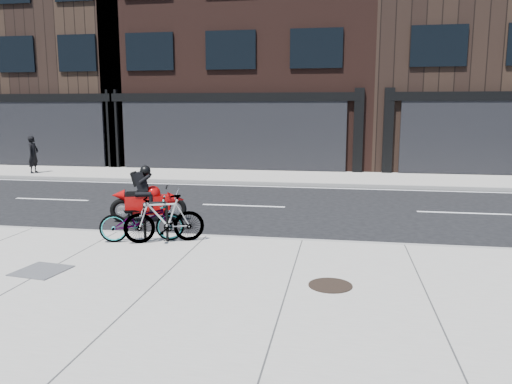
% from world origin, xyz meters
% --- Properties ---
extents(ground, '(120.00, 120.00, 0.00)m').
position_xyz_m(ground, '(0.00, 0.00, 0.00)').
color(ground, black).
rests_on(ground, ground).
extents(sidewalk_near, '(60.00, 6.00, 0.13)m').
position_xyz_m(sidewalk_near, '(0.00, -5.00, 0.07)').
color(sidewalk_near, gray).
rests_on(sidewalk_near, ground).
extents(sidewalk_far, '(60.00, 3.50, 0.13)m').
position_xyz_m(sidewalk_far, '(0.00, 7.75, 0.07)').
color(sidewalk_far, gray).
rests_on(sidewalk_far, ground).
extents(building_midwest, '(10.00, 10.00, 12.00)m').
position_xyz_m(building_midwest, '(-12.00, 14.50, 6.00)').
color(building_midwest, black).
rests_on(building_midwest, ground).
extents(building_center, '(12.00, 10.00, 14.50)m').
position_xyz_m(building_center, '(-2.00, 14.50, 7.25)').
color(building_center, black).
rests_on(building_center, ground).
extents(building_mideast, '(12.00, 10.00, 12.50)m').
position_xyz_m(building_mideast, '(10.00, 14.50, 6.25)').
color(building_mideast, black).
rests_on(building_mideast, ground).
extents(bike_rack, '(0.47, 0.19, 0.82)m').
position_xyz_m(bike_rack, '(-0.86, -2.60, 0.61)').
color(bike_rack, black).
rests_on(bike_rack, sidewalk_near).
extents(bicycle_front, '(1.76, 1.07, 0.87)m').
position_xyz_m(bicycle_front, '(-1.15, -2.60, 0.57)').
color(bicycle_front, gray).
rests_on(bicycle_front, sidewalk_near).
extents(bicycle_rear, '(1.63, 0.99, 0.95)m').
position_xyz_m(bicycle_rear, '(-0.69, -2.60, 0.60)').
color(bicycle_rear, gray).
rests_on(bicycle_rear, sidewalk_near).
extents(motorcycle, '(1.83, 0.78, 1.40)m').
position_xyz_m(motorcycle, '(-1.86, -0.29, 0.57)').
color(motorcycle, black).
rests_on(motorcycle, ground).
extents(pedestrian, '(0.38, 0.56, 1.53)m').
position_xyz_m(pedestrian, '(-9.79, 6.87, 0.89)').
color(pedestrian, black).
rests_on(pedestrian, sidewalk_far).
extents(manhole_cover, '(0.75, 0.75, 0.02)m').
position_xyz_m(manhole_cover, '(2.63, -4.55, 0.14)').
color(manhole_cover, black).
rests_on(manhole_cover, sidewalk_near).
extents(utility_grate, '(0.85, 0.85, 0.02)m').
position_xyz_m(utility_grate, '(-2.06, -4.66, 0.14)').
color(utility_grate, '#535356').
rests_on(utility_grate, sidewalk_near).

